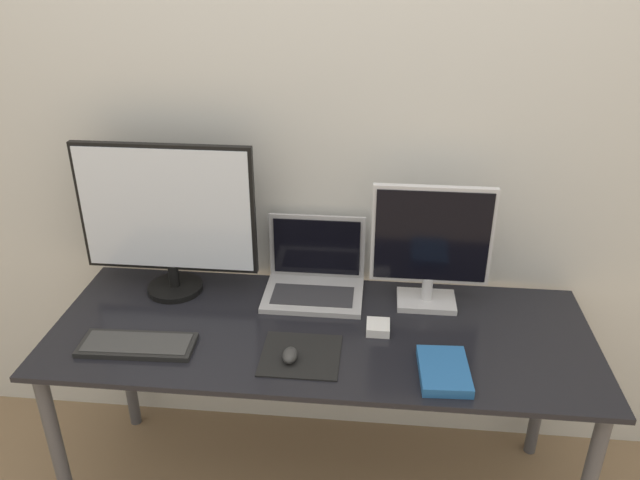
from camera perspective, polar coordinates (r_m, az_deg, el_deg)
name	(u,v)px	position (r m, az deg, el deg)	size (l,w,h in m)	color
wall_back	(332,126)	(2.10, 1.13, 10.37)	(7.00, 0.05, 2.50)	silver
desk	(321,351)	(2.04, 0.06, -10.15)	(1.70, 0.65, 0.70)	black
monitor_left	(167,217)	(2.12, -13.82, 2.09)	(0.59, 0.19, 0.53)	black
monitor_right	(431,245)	(2.04, 10.12, -0.42)	(0.39, 0.14, 0.42)	silver
laptop	(315,275)	(2.16, -0.48, -3.19)	(0.34, 0.25, 0.25)	#ADADB2
keyboard	(137,345)	(1.98, -16.36, -9.18)	(0.35, 0.14, 0.02)	black
mousepad	(301,355)	(1.88, -1.78, -10.48)	(0.23, 0.22, 0.00)	black
mouse	(290,355)	(1.84, -2.77, -10.48)	(0.04, 0.07, 0.03)	#333333
book	(444,371)	(1.83, 11.26, -11.65)	(0.15, 0.21, 0.03)	#235B9E
power_brick	(378,327)	(1.98, 5.33, -7.96)	(0.07, 0.08, 0.03)	white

